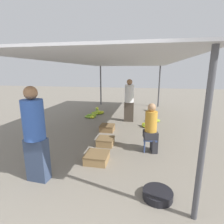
# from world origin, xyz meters

# --- Properties ---
(ground_plane) EXTENTS (40.00, 40.00, 0.00)m
(ground_plane) POSITION_xyz_m (0.00, 0.00, 0.00)
(ground_plane) COLOR gray
(ground_plane) RESTS_ON ground
(canopy_post_front_right) EXTENTS (0.08, 0.08, 2.32)m
(canopy_post_front_right) POSITION_xyz_m (1.72, 0.30, 1.16)
(canopy_post_front_right) COLOR #4C4C51
(canopy_post_front_right) RESTS_ON ground
(canopy_post_back_left) EXTENTS (0.08, 0.08, 2.32)m
(canopy_post_back_left) POSITION_xyz_m (-1.72, 8.43, 1.16)
(canopy_post_back_left) COLOR #4C4C51
(canopy_post_back_left) RESTS_ON ground
(canopy_post_back_right) EXTENTS (0.08, 0.08, 2.32)m
(canopy_post_back_right) POSITION_xyz_m (1.72, 8.43, 1.16)
(canopy_post_back_right) COLOR #4C4C51
(canopy_post_back_right) RESTS_ON ground
(canopy_tarp) EXTENTS (3.85, 8.53, 0.04)m
(canopy_tarp) POSITION_xyz_m (0.00, 4.37, 2.34)
(canopy_tarp) COLOR #B2B2B7
(canopy_tarp) RESTS_ON canopy_post_front_left
(vendor_foreground) EXTENTS (0.41, 0.40, 1.78)m
(vendor_foreground) POSITION_xyz_m (-0.95, 0.71, 0.92)
(vendor_foreground) COLOR #384766
(vendor_foreground) RESTS_ON ground
(stool) EXTENTS (0.34, 0.34, 0.35)m
(stool) POSITION_xyz_m (1.14, 2.36, 0.29)
(stool) COLOR #384C84
(stool) RESTS_ON ground
(vendor_seated) EXTENTS (0.40, 0.40, 1.25)m
(vendor_seated) POSITION_xyz_m (1.16, 2.36, 0.64)
(vendor_seated) COLOR #2D2D33
(vendor_seated) RESTS_ON ground
(basin_black) EXTENTS (0.49, 0.49, 0.12)m
(basin_black) POSITION_xyz_m (1.24, 0.61, 0.06)
(basin_black) COLOR black
(basin_black) RESTS_ON ground
(banana_pile_left_0) EXTENTS (0.66, 0.67, 0.34)m
(banana_pile_left_0) POSITION_xyz_m (-1.27, 6.00, 0.10)
(banana_pile_left_0) COLOR #8ABB33
(banana_pile_left_0) RESTS_ON ground
(banana_pile_left_1) EXTENTS (0.56, 0.44, 0.16)m
(banana_pile_left_1) POSITION_xyz_m (-1.38, 5.28, 0.07)
(banana_pile_left_1) COLOR #C9D528
(banana_pile_left_1) RESTS_ON ground
(banana_pile_right_0) EXTENTS (0.51, 0.60, 0.26)m
(banana_pile_right_0) POSITION_xyz_m (1.32, 5.19, 0.09)
(banana_pile_right_0) COLOR #BBCF2B
(banana_pile_right_0) RESTS_ON ground
(banana_pile_right_1) EXTENTS (0.39, 0.43, 0.33)m
(banana_pile_right_1) POSITION_xyz_m (1.30, 7.16, 0.13)
(banana_pile_right_1) COLOR #C8D428
(banana_pile_right_1) RESTS_ON ground
(banana_pile_right_2) EXTENTS (0.53, 0.40, 0.29)m
(banana_pile_right_2) POSITION_xyz_m (1.11, 4.35, 0.10)
(banana_pile_right_2) COLOR #ABC92E
(banana_pile_right_2) RESTS_ON ground
(crate_near) EXTENTS (0.46, 0.46, 0.21)m
(crate_near) POSITION_xyz_m (-0.07, 2.50, 0.11)
(crate_near) COLOR #9E7A4C
(crate_near) RESTS_ON ground
(crate_mid) EXTENTS (0.49, 0.49, 0.21)m
(crate_mid) POSITION_xyz_m (-0.28, 3.68, 0.11)
(crate_mid) COLOR olive
(crate_mid) RESTS_ON ground
(crate_far) EXTENTS (0.52, 0.52, 0.21)m
(crate_far) POSITION_xyz_m (-0.05, 1.55, 0.10)
(crate_far) COLOR #9E7A4C
(crate_far) RESTS_ON ground
(shopper_walking_mid) EXTENTS (0.39, 0.37, 1.72)m
(shopper_walking_mid) POSITION_xyz_m (0.34, 5.03, 0.89)
(shopper_walking_mid) COLOR #4C4238
(shopper_walking_mid) RESTS_ON ground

